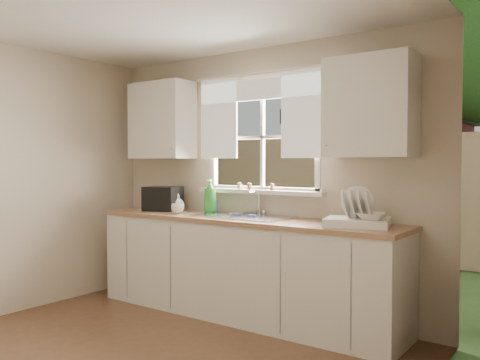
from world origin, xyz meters
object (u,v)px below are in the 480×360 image
Objects in this scene: dish_rack at (357,218)px; cup at (178,209)px; soap_bottle_a at (210,196)px; black_appliance at (163,199)px.

dish_rack reaches higher than cup.
black_appliance is (-0.57, -0.07, -0.04)m from soap_bottle_a.
soap_bottle_a is at bearing 176.23° from dish_rack.
cup is (-0.23, -0.21, -0.12)m from soap_bottle_a.
dish_rack is 1.81m from cup.
dish_rack is 1.66× the size of black_appliance.
black_appliance is (-0.34, 0.15, 0.08)m from cup.
soap_bottle_a is 0.34m from cup.
soap_bottle_a is at bearing 52.76° from cup.
soap_bottle_a is at bearing -9.06° from black_appliance.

